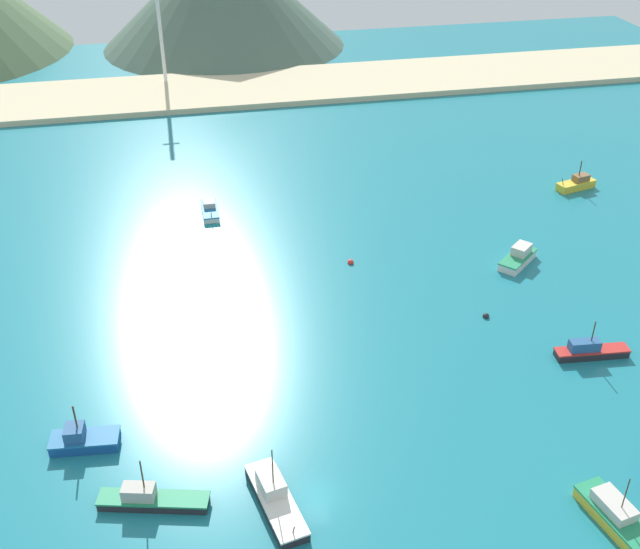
% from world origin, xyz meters
% --- Properties ---
extents(ground, '(260.00, 280.00, 0.50)m').
position_xyz_m(ground, '(0.00, 30.00, -0.25)').
color(ground, teal).
extents(fishing_boat_1, '(7.42, 6.92, 2.63)m').
position_xyz_m(fishing_boat_1, '(37.33, 36.72, 0.97)').
color(fishing_boat_1, silver).
rests_on(fishing_boat_1, ground).
extents(fishing_boat_2, '(10.75, 4.69, 5.72)m').
position_xyz_m(fishing_boat_2, '(-15.56, 2.34, 0.78)').
color(fishing_boat_2, '#232328').
rests_on(fishing_boat_2, ground).
extents(fishing_boat_4, '(9.08, 2.73, 5.12)m').
position_xyz_m(fishing_boat_4, '(36.43, 14.59, 0.88)').
color(fishing_boat_4, '#232328').
rests_on(fishing_boat_4, ground).
extents(fishing_boat_5, '(7.45, 3.96, 5.11)m').
position_xyz_m(fishing_boat_5, '(57.70, 57.91, 0.92)').
color(fishing_boat_5, gold).
rests_on(fishing_boat_5, ground).
extents(fishing_boat_6, '(4.86, 10.60, 6.80)m').
position_xyz_m(fishing_boat_6, '(-4.01, -0.07, 0.90)').
color(fishing_boat_6, '#232328').
rests_on(fishing_boat_6, ground).
extents(fishing_boat_7, '(2.54, 7.03, 1.92)m').
position_xyz_m(fishing_boat_7, '(-4.82, 61.60, 0.66)').
color(fishing_boat_7, silver).
rests_on(fishing_boat_7, ground).
extents(fishing_boat_8, '(4.86, 10.21, 5.99)m').
position_xyz_m(fishing_boat_8, '(26.45, -9.11, 0.90)').
color(fishing_boat_8, gold).
rests_on(fishing_boat_8, ground).
extents(fishing_boat_9, '(7.26, 3.57, 5.44)m').
position_xyz_m(fishing_boat_9, '(-22.13, 11.67, 0.90)').
color(fishing_boat_9, '#14478C').
rests_on(fishing_boat_9, ground).
extents(buoy_0, '(0.86, 0.86, 0.86)m').
position_xyz_m(buoy_0, '(27.56, 24.88, 0.15)').
color(buoy_0, '#232328').
rests_on(buoy_0, ground).
extents(buoy_1, '(0.90, 0.90, 0.90)m').
position_xyz_m(buoy_1, '(13.68, 41.65, 0.16)').
color(buoy_1, red).
rests_on(buoy_1, ground).
extents(beach_strip, '(247.00, 25.68, 1.20)m').
position_xyz_m(beach_strip, '(0.00, 121.68, 0.60)').
color(beach_strip, beige).
rests_on(beach_strip, ground).
extents(radio_tower, '(3.25, 2.60, 32.53)m').
position_xyz_m(radio_tower, '(-9.20, 128.43, 16.59)').
color(radio_tower, silver).
rests_on(radio_tower, ground).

